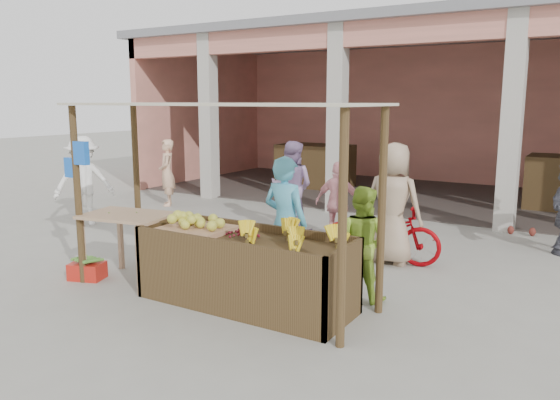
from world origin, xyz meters
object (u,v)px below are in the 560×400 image
Objects in this scene: red_crate at (87,271)px; vendor_blue at (285,219)px; side_table at (128,224)px; vendor_green at (361,240)px; motorcycle at (381,231)px; fruit_stall at (245,273)px.

vendor_blue reaches higher than red_crate.
red_crate is at bearing -166.98° from side_table.
vendor_green is 0.80× the size of motorcycle.
motorcycle is (0.66, 1.72, -0.44)m from vendor_blue.
side_table reaches higher than fruit_stall.
vendor_blue is at bearing 148.57° from motorcycle.
vendor_green is (2.92, 1.00, -0.05)m from side_table.
fruit_stall is 1.41× the size of motorcycle.
vendor_blue reaches higher than fruit_stall.
vendor_green is at bearing 8.61° from side_table.
motorcycle reaches higher than side_table.
vendor_blue is (1.93, 0.86, 0.14)m from side_table.
vendor_green is at bearing 0.18° from red_crate.
fruit_stall is at bearing 152.62° from motorcycle.
red_crate is 3.76m from vendor_green.
fruit_stall is 2.05× the size of side_table.
motorcycle is at bearing -106.46° from vendor_blue.
fruit_stall is 1.76× the size of vendor_green.
fruit_stall is at bearing 42.46° from vendor_green.
fruit_stall is 1.88m from side_table.
red_crate is 0.24× the size of motorcycle.
red_crate is 4.25m from motorcycle.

